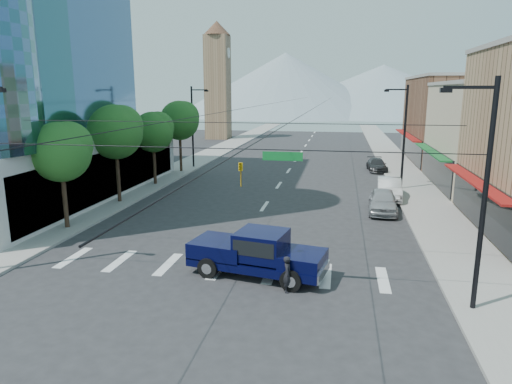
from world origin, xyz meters
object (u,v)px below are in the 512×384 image
Objects in this scene: pedestrian at (288,274)px; parked_car_far at (377,165)px; parked_car_mid at (389,189)px; pickup_truck at (256,252)px; parked_car_near at (383,201)px.

pedestrian reaches higher than parked_car_far.
parked_car_mid reaches higher than parked_car_far.
parked_car_mid is at bearing 76.77° from pickup_truck.
pedestrian is 32.62m from parked_car_far.
parked_car_far is (0.83, 17.71, -0.17)m from parked_car_near.
parked_car_far is (0.00, 13.43, -0.18)m from parked_car_mid.
pickup_truck reaches higher than pedestrian.
parked_car_mid is (7.62, 17.10, -0.28)m from pickup_truck.
parked_car_mid is at bearing 82.24° from parked_car_near.
pickup_truck is 1.31× the size of parked_car_mid.
parked_car_near is at bearing -21.70° from pedestrian.
pedestrian is 0.33× the size of parked_car_near.
parked_car_far is at bearing 93.02° from parked_car_mid.
pedestrian is at bearing -106.41° from parked_car_near.
pedestrian is 15.25m from parked_car_near.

